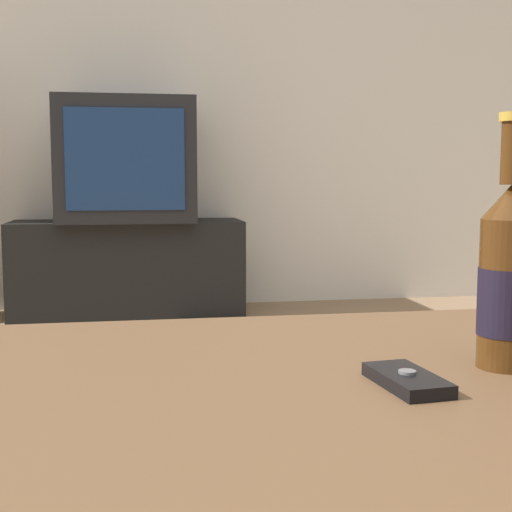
{
  "coord_description": "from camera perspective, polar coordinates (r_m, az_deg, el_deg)",
  "views": [
    {
      "loc": [
        -0.09,
        -0.63,
        0.65
      ],
      "look_at": [
        0.08,
        0.41,
        0.53
      ],
      "focal_mm": 50.0,
      "sensor_mm": 36.0,
      "label": 1
    }
  ],
  "objects": [
    {
      "name": "television",
      "position": [
        3.39,
        -10.36,
        7.5
      ],
      "size": [
        0.62,
        0.54,
        0.56
      ],
      "color": "black",
      "rests_on": "tv_stand"
    },
    {
      "name": "tv_stand",
      "position": [
        3.42,
        -10.19,
        -0.96
      ],
      "size": [
        1.07,
        0.37,
        0.45
      ],
      "color": "black",
      "rests_on": "ground_plane"
    },
    {
      "name": "beer_bottle",
      "position": [
        0.85,
        19.51,
        -1.66
      ],
      "size": [
        0.07,
        0.07,
        0.29
      ],
      "color": "#47280F",
      "rests_on": "coffee_table"
    },
    {
      "name": "back_wall",
      "position": [
        3.71,
        -8.48,
        16.29
      ],
      "size": [
        8.0,
        0.05,
        2.6
      ],
      "color": "silver",
      "rests_on": "ground_plane"
    },
    {
      "name": "cell_phone",
      "position": [
        0.77,
        11.99,
        -9.66
      ],
      "size": [
        0.06,
        0.11,
        0.02
      ],
      "rotation": [
        0.0,
        0.0,
        0.11
      ],
      "color": "black",
      "rests_on": "coffee_table"
    },
    {
      "name": "coffee_table",
      "position": [
        0.69,
        -1.2,
        -16.36
      ],
      "size": [
        1.33,
        0.9,
        0.43
      ],
      "color": "brown",
      "rests_on": "ground_plane"
    }
  ]
}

